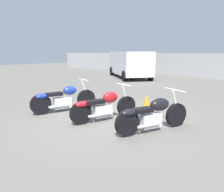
{
  "coord_description": "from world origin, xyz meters",
  "views": [
    {
      "loc": [
        4.25,
        -4.25,
        1.88
      ],
      "look_at": [
        0.0,
        0.1,
        0.65
      ],
      "focal_mm": 35.0,
      "sensor_mm": 36.0,
      "label": 1
    }
  ],
  "objects": [
    {
      "name": "motorcycle_slot_2",
      "position": [
        1.44,
        0.0,
        0.42
      ],
      "size": [
        0.91,
        1.99,
        0.98
      ],
      "rotation": [
        0.0,
        0.0,
        -0.32
      ],
      "color": "black",
      "rests_on": "ground_plane"
    },
    {
      "name": "motorcycle_slot_0",
      "position": [
        -1.62,
        -0.48,
        0.41
      ],
      "size": [
        0.84,
        2.11,
        1.0
      ],
      "rotation": [
        0.0,
        0.0,
        -0.24
      ],
      "color": "black",
      "rests_on": "ground_plane"
    },
    {
      "name": "traffic_cone_near",
      "position": [
        0.05,
        1.73,
        0.24
      ],
      "size": [
        0.3,
        0.3,
        0.49
      ],
      "color": "orange",
      "rests_on": "ground_plane"
    },
    {
      "name": "ground_plane",
      "position": [
        0.0,
        0.0,
        0.0
      ],
      "size": [
        60.0,
        60.0,
        0.0
      ],
      "primitive_type": "plane",
      "color": "#5B5954"
    },
    {
      "name": "motorcycle_slot_1",
      "position": [
        -0.02,
        -0.21,
        0.41
      ],
      "size": [
        0.81,
        2.03,
        0.97
      ],
      "rotation": [
        0.0,
        0.0,
        -0.25
      ],
      "color": "black",
      "rests_on": "ground_plane"
    },
    {
      "name": "parked_van",
      "position": [
        -6.19,
        8.3,
        1.07
      ],
      "size": [
        5.29,
        4.39,
        1.91
      ],
      "rotation": [
        0.0,
        0.0,
        0.99
      ],
      "color": "silver",
      "rests_on": "ground_plane"
    }
  ]
}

